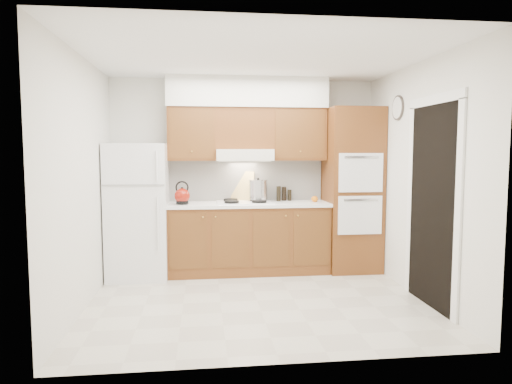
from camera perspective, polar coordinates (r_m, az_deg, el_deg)
floor at (r=5.11m, az=0.16°, el=-13.42°), size 3.60×3.60×0.00m
ceiling at (r=4.94m, az=0.17°, el=16.51°), size 3.60×3.60×0.00m
wall_back at (r=6.34m, az=-1.45°, el=2.19°), size 3.60×0.02×2.60m
wall_left at (r=4.97m, az=-20.90°, el=1.04°), size 0.02×3.00×2.60m
wall_right at (r=5.37m, az=19.60°, el=1.36°), size 0.02×3.00×2.60m
fridge at (r=6.05m, az=-14.49°, el=-2.30°), size 0.75×0.72×1.72m
base_cabinets at (r=6.15m, az=-0.94°, el=-5.88°), size 2.11×0.60×0.90m
countertop at (r=6.07m, az=-0.94°, el=-1.54°), size 2.13×0.62×0.04m
backsplash at (r=6.33m, az=-1.21°, el=1.46°), size 2.11×0.03×0.56m
oven_cabinet at (r=6.34m, az=11.91°, el=0.26°), size 0.70×0.65×2.20m
upper_cab_left at (r=6.15m, az=-8.02°, el=7.18°), size 0.63×0.33×0.70m
upper_cab_right at (r=6.28m, az=5.24°, el=7.16°), size 0.73×0.33×0.70m
range_hood at (r=6.11m, az=-1.50°, el=4.66°), size 0.75×0.45×0.15m
upper_cab_over_hood at (r=6.17m, az=-1.56°, el=7.91°), size 0.75×0.33×0.55m
soffit at (r=6.21m, az=-1.08°, el=12.30°), size 2.13×0.36×0.40m
cooktop at (r=6.08m, az=-1.43°, el=-1.28°), size 0.74×0.50×0.01m
doorway at (r=5.08m, az=21.14°, el=-1.72°), size 0.02×0.90×2.10m
wall_clock at (r=5.88m, az=17.31°, el=10.02°), size 0.02×0.30×0.30m
kettle at (r=5.95m, az=-9.22°, el=-0.49°), size 0.26×0.26×0.20m
cutting_board at (r=6.30m, az=-1.69°, el=0.71°), size 0.33×0.21×0.41m
stock_pot at (r=6.19m, az=0.28°, el=0.26°), size 0.26×0.26×0.26m
condiment_a at (r=6.25m, az=2.84°, el=-0.21°), size 0.07×0.07×0.21m
condiment_b at (r=6.35m, az=3.52°, el=-0.20°), size 0.08×0.08×0.19m
condiment_c at (r=6.34m, az=4.22°, el=-0.40°), size 0.07×0.07×0.15m
orange_near at (r=6.20m, az=7.38°, el=-0.87°), size 0.09×0.09×0.08m
orange_far at (r=6.25m, az=7.26°, el=-0.87°), size 0.10×0.10×0.07m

